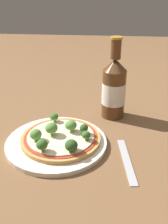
% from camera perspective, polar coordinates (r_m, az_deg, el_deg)
% --- Properties ---
extents(ground_plane, '(3.00, 3.00, 0.00)m').
position_cam_1_polar(ground_plane, '(0.68, -7.75, -7.36)').
color(ground_plane, brown).
extents(plate, '(0.26, 0.26, 0.01)m').
position_cam_1_polar(plate, '(0.68, -6.02, -6.63)').
color(plate, silver).
rests_on(plate, ground_plane).
extents(pizza, '(0.20, 0.20, 0.01)m').
position_cam_1_polar(pizza, '(0.68, -5.06, -5.63)').
color(pizza, tan).
rests_on(pizza, plate).
extents(broccoli_floret_0, '(0.03, 0.03, 0.03)m').
position_cam_1_polar(broccoli_floret_0, '(0.61, -8.98, -7.04)').
color(broccoli_floret_0, '#89A866').
rests_on(broccoli_floret_0, pizza).
extents(broccoli_floret_1, '(0.03, 0.03, 0.03)m').
position_cam_1_polar(broccoli_floret_1, '(0.61, -2.79, -7.27)').
color(broccoli_floret_1, '#89A866').
rests_on(broccoli_floret_1, pizza).
extents(broccoli_floret_2, '(0.02, 0.02, 0.03)m').
position_cam_1_polar(broccoli_floret_2, '(0.67, -0.01, -3.55)').
color(broccoli_floret_2, '#89A866').
rests_on(broccoli_floret_2, pizza).
extents(broccoli_floret_3, '(0.03, 0.03, 0.03)m').
position_cam_1_polar(broccoli_floret_3, '(0.66, -10.46, -4.82)').
color(broccoli_floret_3, '#89A866').
rests_on(broccoli_floret_3, pizza).
extents(broccoli_floret_4, '(0.03, 0.03, 0.03)m').
position_cam_1_polar(broccoli_floret_4, '(0.68, -2.88, -2.88)').
color(broccoli_floret_4, '#89A866').
rests_on(broccoli_floret_4, pizza).
extents(broccoli_floret_5, '(0.02, 0.02, 0.02)m').
position_cam_1_polar(broccoli_floret_5, '(0.73, -6.41, -1.07)').
color(broccoli_floret_5, '#89A866').
rests_on(broccoli_floret_5, pizza).
extents(broccoli_floret_6, '(0.03, 0.03, 0.03)m').
position_cam_1_polar(broccoli_floret_6, '(0.67, -7.10, -3.49)').
color(broccoli_floret_6, '#89A866').
rests_on(broccoli_floret_6, pizza).
extents(broccoli_floret_7, '(0.02, 0.02, 0.02)m').
position_cam_1_polar(broccoli_floret_7, '(0.65, 0.46, -4.98)').
color(broccoli_floret_7, '#89A866').
rests_on(broccoli_floret_7, pizza).
extents(beer_bottle, '(0.07, 0.07, 0.24)m').
position_cam_1_polar(beer_bottle, '(0.79, 6.52, 5.19)').
color(beer_bottle, '#563319').
rests_on(beer_bottle, ground_plane).
extents(fork, '(0.04, 0.17, 0.00)m').
position_cam_1_polar(fork, '(0.64, 9.28, -10.30)').
color(fork, '#B2B2B7').
rests_on(fork, ground_plane).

